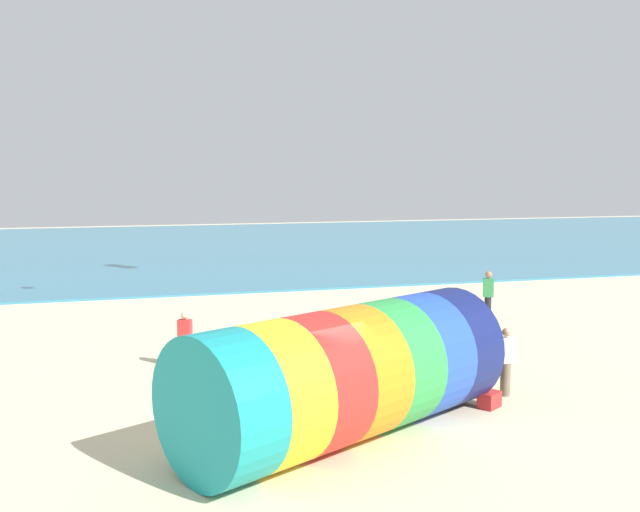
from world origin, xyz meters
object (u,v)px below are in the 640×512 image
(bystander_mid_beach, at_px, (185,340))
(giant_inflatable_tube, at_px, (348,373))
(kite_handler, at_px, (506,361))
(bystander_near_water, at_px, (488,295))
(cooler_box, at_px, (489,400))

(bystander_mid_beach, bearing_deg, giant_inflatable_tube, -65.97)
(giant_inflatable_tube, xyz_separation_m, bystander_mid_beach, (-2.70, 6.05, -0.54))
(kite_handler, distance_m, bystander_near_water, 8.67)
(cooler_box, bearing_deg, kite_handler, 40.89)
(kite_handler, xyz_separation_m, cooler_box, (-0.80, -0.69, -0.66))
(bystander_near_water, distance_m, bystander_mid_beach, 11.44)
(bystander_mid_beach, xyz_separation_m, cooler_box, (6.35, -5.18, -0.61))
(bystander_near_water, height_order, cooler_box, bystander_near_water)
(bystander_near_water, height_order, bystander_mid_beach, bystander_near_water)
(bystander_mid_beach, distance_m, cooler_box, 8.22)
(bystander_mid_beach, height_order, cooler_box, bystander_mid_beach)
(giant_inflatable_tube, bearing_deg, cooler_box, 13.38)
(kite_handler, height_order, cooler_box, kite_handler)
(kite_handler, height_order, bystander_mid_beach, kite_handler)
(giant_inflatable_tube, xyz_separation_m, bystander_near_water, (8.25, 9.35, -0.39))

